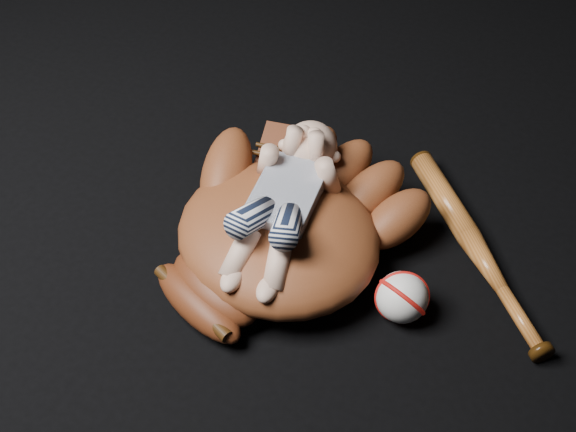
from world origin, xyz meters
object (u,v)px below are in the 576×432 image
(baseball_glove, at_px, (278,228))
(baseball, at_px, (402,297))
(baseball_bat, at_px, (476,247))
(newborn_baby, at_px, (281,203))

(baseball_glove, distance_m, baseball, 0.23)
(baseball_bat, bearing_deg, newborn_baby, -154.89)
(baseball_glove, relative_size, baseball_bat, 1.09)
(baseball_glove, xyz_separation_m, baseball, (0.23, -0.02, -0.04))
(newborn_baby, xyz_separation_m, baseball, (0.23, -0.03, -0.09))
(baseball_bat, distance_m, baseball, 0.19)
(baseball, bearing_deg, newborn_baby, 172.80)
(newborn_baby, distance_m, baseball, 0.24)
(baseball, bearing_deg, baseball_glove, 175.01)
(newborn_baby, xyz_separation_m, baseball_bat, (0.30, 0.14, -0.11))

